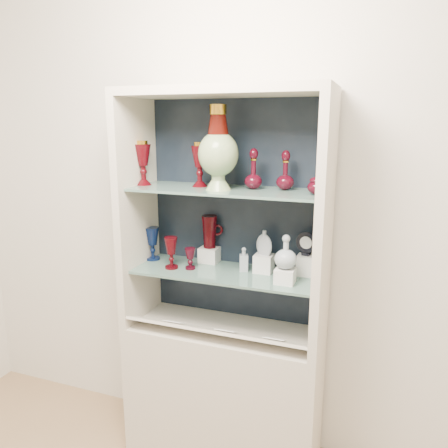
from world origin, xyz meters
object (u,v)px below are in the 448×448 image
(ruby_decanter_b, at_px, (285,169))
(clear_round_decanter, at_px, (286,253))
(ruby_pitcher, at_px, (209,232))
(pedestal_lamp_right, at_px, (200,164))
(lidded_bowl, at_px, (317,184))
(pedestal_lamp_left, at_px, (143,163))
(ruby_decanter_a, at_px, (254,166))
(ruby_goblet_small, at_px, (190,259))
(flat_flask, at_px, (264,242))
(cameo_medallion, at_px, (306,244))
(clear_square_bottle, at_px, (244,259))
(enamel_urn, at_px, (218,148))
(ruby_goblet_tall, at_px, (171,253))
(cobalt_goblet, at_px, (152,244))

(ruby_decanter_b, relative_size, clear_round_decanter, 1.28)
(ruby_decanter_b, height_order, ruby_pitcher, ruby_decanter_b)
(pedestal_lamp_right, xyz_separation_m, lidded_bowl, (0.59, -0.06, -0.06))
(pedestal_lamp_left, bearing_deg, clear_round_decanter, -3.24)
(ruby_decanter_a, relative_size, ruby_decanter_b, 1.10)
(pedestal_lamp_left, height_order, clear_round_decanter, pedestal_lamp_left)
(pedestal_lamp_right, distance_m, ruby_goblet_small, 0.48)
(flat_flask, bearing_deg, cameo_medallion, 29.61)
(clear_square_bottle, distance_m, flat_flask, 0.14)
(pedestal_lamp_left, relative_size, lidded_bowl, 2.29)
(ruby_goblet_small, bearing_deg, ruby_decanter_a, 11.92)
(enamel_urn, distance_m, ruby_goblet_tall, 0.59)
(lidded_bowl, distance_m, ruby_pitcher, 0.66)
(ruby_decanter_b, bearing_deg, clear_square_bottle, -172.93)
(pedestal_lamp_right, xyz_separation_m, ruby_pitcher, (0.01, 0.09, -0.36))
(ruby_decanter_a, bearing_deg, cobalt_goblet, 179.04)
(ruby_goblet_tall, height_order, ruby_goblet_small, ruby_goblet_tall)
(cobalt_goblet, distance_m, clear_square_bottle, 0.53)
(pedestal_lamp_right, xyz_separation_m, clear_square_bottle, (0.23, 0.01, -0.47))
(clear_round_decanter, bearing_deg, cobalt_goblet, 172.00)
(ruby_decanter_b, xyz_separation_m, clear_round_decanter, (0.04, -0.12, -0.37))
(pedestal_lamp_right, xyz_separation_m, clear_round_decanter, (0.46, -0.09, -0.38))
(ruby_decanter_b, height_order, cobalt_goblet, ruby_decanter_b)
(ruby_decanter_b, bearing_deg, cameo_medallion, 12.40)
(cobalt_goblet, bearing_deg, flat_flask, 0.94)
(pedestal_lamp_left, bearing_deg, clear_square_bottle, 5.80)
(ruby_goblet_tall, bearing_deg, clear_round_decanter, -0.84)
(cobalt_goblet, bearing_deg, lidded_bowl, -4.79)
(pedestal_lamp_right, bearing_deg, ruby_goblet_tall, -148.12)
(flat_flask, bearing_deg, ruby_goblet_tall, -144.92)
(pedestal_lamp_right, distance_m, cobalt_goblet, 0.53)
(ruby_decanter_a, xyz_separation_m, ruby_goblet_small, (-0.31, -0.07, -0.47))
(flat_flask, xyz_separation_m, cameo_medallion, (0.20, 0.03, 0.01))
(ruby_decanter_b, bearing_deg, lidded_bowl, -28.21)
(ruby_decanter_a, relative_size, ruby_pitcher, 1.26)
(ruby_decanter_a, xyz_separation_m, cobalt_goblet, (-0.57, 0.01, -0.44))
(enamel_urn, bearing_deg, clear_round_decanter, -3.49)
(ruby_pitcher, bearing_deg, cobalt_goblet, 172.51)
(clear_square_bottle, xyz_separation_m, flat_flask, (0.10, 0.02, 0.09))
(pedestal_lamp_left, distance_m, flat_flask, 0.73)
(pedestal_lamp_left, xyz_separation_m, ruby_goblet_small, (0.26, -0.01, -0.48))
(enamel_urn, xyz_separation_m, clear_round_decanter, (0.34, -0.02, -0.47))
(pedestal_lamp_left, relative_size, clear_round_decanter, 1.45)
(ruby_decanter_b, xyz_separation_m, flat_flask, (-0.09, -0.00, -0.36))
(lidded_bowl, relative_size, ruby_goblet_tall, 0.60)
(pedestal_lamp_right, distance_m, ruby_decanter_a, 0.28)
(pedestal_lamp_right, bearing_deg, enamel_urn, -28.74)
(pedestal_lamp_right, xyz_separation_m, ruby_goblet_small, (-0.03, -0.06, -0.47))
(ruby_decanter_b, relative_size, cobalt_goblet, 1.10)
(ruby_goblet_small, height_order, clear_round_decanter, clear_round_decanter)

